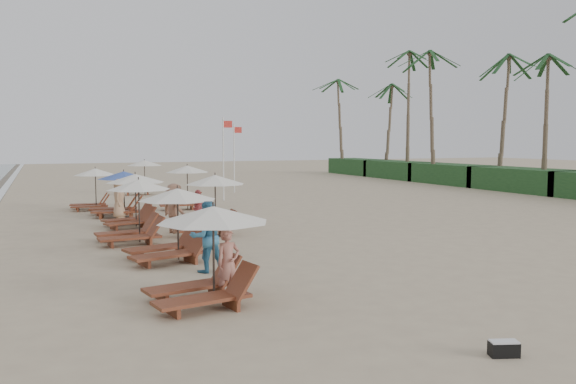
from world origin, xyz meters
name	(u,v)px	position (x,y,z in m)	size (l,w,h in m)	color
ground	(345,252)	(0.00, 0.00, 0.00)	(160.00, 160.00, 0.00)	tan
shrub_hedge	(524,180)	(22.00, 14.50, 0.80)	(3.20, 53.00, 1.60)	#193D1C
palm_row	(518,48)	(21.91, 15.40, 9.91)	(7.00, 52.00, 12.30)	brown
lounger_station_0	(203,254)	(-5.61, -3.96, 1.09)	(2.74, 2.43, 2.10)	brown
lounger_station_1	(168,226)	(-5.36, 0.90, 1.00)	(2.77, 2.46, 2.11)	brown
lounger_station_2	(131,213)	(-5.92, 4.36, 1.02)	(2.61, 2.16, 2.17)	brown
lounger_station_3	(131,199)	(-5.41, 8.13, 1.16)	(2.59, 2.35, 2.15)	brown
lounger_station_4	(118,194)	(-5.47, 11.84, 1.01)	(2.84, 2.52, 2.08)	brown
lounger_station_5	(92,188)	(-6.39, 14.89, 1.09)	(2.39, 2.10, 2.10)	brown
inland_station_0	(210,200)	(-3.02, 4.78, 1.33)	(2.76, 2.24, 2.22)	brown
inland_station_1	(184,183)	(-2.03, 13.31, 1.36)	(2.72, 2.24, 2.22)	brown
inland_station_2	(141,174)	(-2.71, 22.48, 1.34)	(2.78, 2.24, 2.22)	brown
beachgoer_near	(228,263)	(-4.97, -3.68, 0.78)	(0.57, 0.37, 1.55)	#AA6B5C
beachgoer_mid_a	(207,237)	(-4.73, -1.02, 0.95)	(0.92, 0.72, 1.90)	#2E6A8C
beachgoer_mid_b	(174,208)	(-4.12, 5.88, 0.94)	(1.21, 0.70, 1.88)	brown
beachgoer_far_a	(198,208)	(-2.84, 7.25, 0.75)	(0.88, 0.37, 1.50)	#B7494C
beachgoer_far_b	(119,199)	(-5.54, 10.97, 0.89)	(0.87, 0.57, 1.79)	#A87F5B
duffel_bag	(504,348)	(-1.92, -8.85, 0.13)	(0.52, 0.37, 0.26)	black
flag_pole_near	(224,155)	(1.11, 16.66, 2.68)	(0.60, 0.08, 4.85)	silver
flag_pole_far	(235,155)	(3.35, 21.59, 2.56)	(0.60, 0.08, 4.62)	silver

